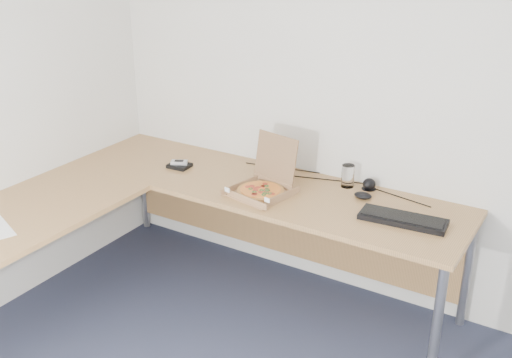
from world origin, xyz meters
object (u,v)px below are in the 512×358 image
Objects in this scene: desk at (172,203)px; wallet at (180,166)px; keyboard at (403,219)px; drinking_glass at (348,176)px; pizza_box at (262,188)px.

desk is 0.48m from wallet.
drinking_glass is at bearing 142.60° from keyboard.
drinking_glass is at bearing 11.53° from wallet.
desk is 18.57× the size of drinking_glass.
pizza_box reaches higher than desk.
wallet is (-0.66, 0.08, -0.03)m from pizza_box.
drinking_glass is (0.78, 0.68, 0.10)m from desk.
pizza_box is at bearing 38.52° from desk.
desk is 0.52m from pizza_box.
pizza_box is 2.61× the size of drinking_glass.
desk is 18.55× the size of wallet.
keyboard reaches higher than wallet.
pizza_box is 2.61× the size of wallet.
pizza_box is at bearing -9.89° from wallet.
wallet is at bearing 122.80° from desk.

